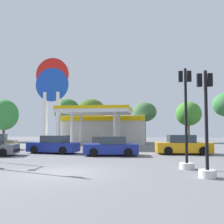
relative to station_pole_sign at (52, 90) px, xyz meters
name	(u,v)px	position (x,y,z in m)	size (l,w,h in m)	color
ground_plane	(62,173)	(7.69, -18.84, -6.82)	(90.00, 90.00, 0.00)	slate
gas_station	(105,128)	(6.24, 3.22, -4.77)	(10.50, 13.55, 4.30)	beige
station_pole_sign	(52,90)	(0.00, 0.00, 0.00)	(4.21, 0.56, 10.85)	white
car_0	(183,145)	(14.54, -9.35, -6.12)	(4.45, 2.25, 1.54)	black
car_1	(54,145)	(4.04, -10.08, -6.15)	(4.30, 2.31, 1.47)	black
car_5	(111,147)	(9.00, -11.18, -6.16)	(4.27, 2.28, 1.46)	black
traffic_signal_0	(186,133)	(13.69, -16.96, -4.98)	(0.74, 0.74, 5.20)	silver
traffic_signal_2	(207,140)	(14.20, -19.21, -5.23)	(0.72, 0.72, 4.58)	silver
tree_0	(4,115)	(-9.80, 5.92, -2.77)	(4.26, 4.26, 6.38)	brown
tree_1	(67,111)	(-0.49, 7.76, -2.10)	(4.07, 4.07, 6.56)	brown
tree_2	(91,111)	(3.47, 6.96, -2.21)	(4.34, 4.34, 6.37)	brown
tree_3	(145,112)	(11.42, 7.99, -2.41)	(3.54, 3.54, 5.86)	brown
tree_4	(189,114)	(17.62, 7.05, -2.75)	(3.61, 3.61, 5.79)	brown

